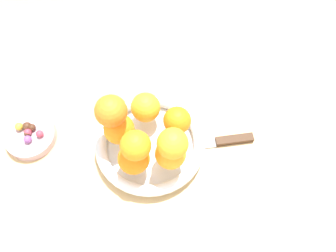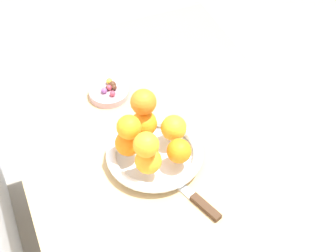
{
  "view_description": "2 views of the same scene",
  "coord_description": "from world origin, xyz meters",
  "px_view_note": "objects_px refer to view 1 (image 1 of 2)",
  "views": [
    {
      "loc": [
        -0.18,
        0.34,
        1.44
      ],
      "look_at": [
        -0.11,
        0.02,
        0.81
      ],
      "focal_mm": 35.0,
      "sensor_mm": 36.0,
      "label": 1
    },
    {
      "loc": [
        -0.89,
        0.34,
        1.77
      ],
      "look_at": [
        -0.1,
        0.02,
        0.88
      ],
      "focal_mm": 55.0,
      "sensor_mm": 36.0,
      "label": 2
    }
  ],
  "objects_px": {
    "fruit_bowl": "(150,144)",
    "candy_ball_3": "(28,139)",
    "orange_1": "(171,154)",
    "orange_2": "(177,122)",
    "orange_5": "(110,111)",
    "candy_ball_5": "(19,127)",
    "candy_ball_6": "(27,126)",
    "orange_0": "(134,159)",
    "orange_7": "(173,144)",
    "orange_3": "(146,107)",
    "candy_ball_4": "(40,134)",
    "candy_ball_2": "(27,134)",
    "knife": "(209,143)",
    "dining_table": "(129,141)",
    "orange_4": "(119,129)",
    "candy_ball_1": "(28,132)",
    "orange_6": "(136,145)",
    "candy_dish": "(31,137)",
    "candy_ball_0": "(32,127)"
  },
  "relations": [
    {
      "from": "candy_dish",
      "to": "orange_6",
      "type": "xyz_separation_m",
      "value": [
        -0.27,
        0.03,
        0.13
      ]
    },
    {
      "from": "orange_1",
      "to": "orange_5",
      "type": "height_order",
      "value": "orange_5"
    },
    {
      "from": "candy_ball_4",
      "to": "candy_ball_6",
      "type": "xyz_separation_m",
      "value": [
        0.03,
        -0.01,
        0.0
      ]
    },
    {
      "from": "candy_ball_1",
      "to": "candy_ball_6",
      "type": "height_order",
      "value": "candy_ball_6"
    },
    {
      "from": "candy_ball_5",
      "to": "orange_5",
      "type": "bearing_deg",
      "value": -174.14
    },
    {
      "from": "orange_1",
      "to": "orange_4",
      "type": "xyz_separation_m",
      "value": [
        0.12,
        -0.03,
        0.0
      ]
    },
    {
      "from": "orange_1",
      "to": "candy_ball_5",
      "type": "height_order",
      "value": "orange_1"
    },
    {
      "from": "dining_table",
      "to": "fruit_bowl",
      "type": "bearing_deg",
      "value": 148.83
    },
    {
      "from": "candy_ball_6",
      "to": "knife",
      "type": "relative_size",
      "value": 0.08
    },
    {
      "from": "candy_ball_5",
      "to": "knife",
      "type": "height_order",
      "value": "candy_ball_5"
    },
    {
      "from": "orange_3",
      "to": "candy_ball_0",
      "type": "bearing_deg",
      "value": 17.52
    },
    {
      "from": "orange_2",
      "to": "candy_ball_1",
      "type": "relative_size",
      "value": 3.72
    },
    {
      "from": "candy_ball_4",
      "to": "orange_4",
      "type": "bearing_deg",
      "value": -171.54
    },
    {
      "from": "orange_5",
      "to": "orange_7",
      "type": "relative_size",
      "value": 1.07
    },
    {
      "from": "fruit_bowl",
      "to": "candy_ball_2",
      "type": "height_order",
      "value": "fruit_bowl"
    },
    {
      "from": "orange_0",
      "to": "candy_ball_0",
      "type": "relative_size",
      "value": 4.12
    },
    {
      "from": "candy_dish",
      "to": "orange_7",
      "type": "height_order",
      "value": "orange_7"
    },
    {
      "from": "candy_ball_6",
      "to": "orange_3",
      "type": "bearing_deg",
      "value": -163.03
    },
    {
      "from": "orange_7",
      "to": "candy_ball_1",
      "type": "height_order",
      "value": "orange_7"
    },
    {
      "from": "orange_5",
      "to": "candy_ball_5",
      "type": "relative_size",
      "value": 3.56
    },
    {
      "from": "orange_6",
      "to": "orange_3",
      "type": "bearing_deg",
      "value": -83.73
    },
    {
      "from": "candy_ball_1",
      "to": "candy_ball_2",
      "type": "height_order",
      "value": "candy_ball_1"
    },
    {
      "from": "orange_4",
      "to": "dining_table",
      "type": "bearing_deg",
      "value": -80.28
    },
    {
      "from": "orange_0",
      "to": "orange_7",
      "type": "bearing_deg",
      "value": -165.15
    },
    {
      "from": "candy_ball_3",
      "to": "candy_ball_5",
      "type": "xyz_separation_m",
      "value": [
        0.03,
        -0.03,
        0.0
      ]
    },
    {
      "from": "orange_1",
      "to": "orange_2",
      "type": "relative_size",
      "value": 1.06
    },
    {
      "from": "candy_ball_0",
      "to": "candy_ball_3",
      "type": "height_order",
      "value": "candy_ball_3"
    },
    {
      "from": "dining_table",
      "to": "orange_7",
      "type": "xyz_separation_m",
      "value": [
        -0.13,
        0.09,
        0.23
      ]
    },
    {
      "from": "orange_4",
      "to": "candy_ball_6",
      "type": "height_order",
      "value": "orange_4"
    },
    {
      "from": "orange_1",
      "to": "candy_ball_5",
      "type": "distance_m",
      "value": 0.36
    },
    {
      "from": "orange_5",
      "to": "candy_ball_1",
      "type": "distance_m",
      "value": 0.24
    },
    {
      "from": "fruit_bowl",
      "to": "orange_0",
      "type": "height_order",
      "value": "orange_0"
    },
    {
      "from": "orange_1",
      "to": "orange_2",
      "type": "xyz_separation_m",
      "value": [
        0.0,
        -0.08,
        -0.0
      ]
    },
    {
      "from": "orange_2",
      "to": "orange_3",
      "type": "relative_size",
      "value": 0.93
    },
    {
      "from": "fruit_bowl",
      "to": "candy_ball_3",
      "type": "bearing_deg",
      "value": 10.04
    },
    {
      "from": "candy_dish",
      "to": "candy_ball_4",
      "type": "height_order",
      "value": "candy_ball_4"
    },
    {
      "from": "fruit_bowl",
      "to": "candy_ball_2",
      "type": "bearing_deg",
      "value": 7.08
    },
    {
      "from": "fruit_bowl",
      "to": "candy_ball_6",
      "type": "relative_size",
      "value": 12.17
    },
    {
      "from": "candy_ball_4",
      "to": "orange_5",
      "type": "bearing_deg",
      "value": -169.99
    },
    {
      "from": "candy_dish",
      "to": "orange_4",
      "type": "height_order",
      "value": "orange_4"
    },
    {
      "from": "candy_ball_4",
      "to": "candy_ball_5",
      "type": "distance_m",
      "value": 0.05
    },
    {
      "from": "candy_ball_0",
      "to": "candy_ball_6",
      "type": "relative_size",
      "value": 0.8
    },
    {
      "from": "dining_table",
      "to": "orange_4",
      "type": "distance_m",
      "value": 0.17
    },
    {
      "from": "orange_3",
      "to": "candy_ball_1",
      "type": "height_order",
      "value": "orange_3"
    },
    {
      "from": "orange_4",
      "to": "orange_6",
      "type": "xyz_separation_m",
      "value": [
        -0.06,
        0.06,
        0.06
      ]
    },
    {
      "from": "orange_3",
      "to": "candy_ball_1",
      "type": "relative_size",
      "value": 4.01
    },
    {
      "from": "orange_1",
      "to": "candy_ball_4",
      "type": "bearing_deg",
      "value": -1.26
    },
    {
      "from": "orange_4",
      "to": "candy_ball_6",
      "type": "bearing_deg",
      "value": 4.24
    },
    {
      "from": "dining_table",
      "to": "orange_5",
      "type": "relative_size",
      "value": 16.44
    },
    {
      "from": "orange_3",
      "to": "orange_7",
      "type": "distance_m",
      "value": 0.15
    }
  ]
}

